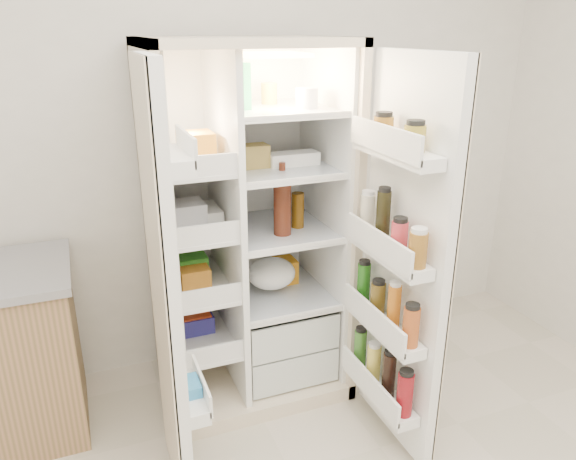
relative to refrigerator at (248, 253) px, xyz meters
name	(u,v)px	position (x,y,z in m)	size (l,w,h in m)	color
wall_back	(214,126)	(-0.06, 0.35, 0.61)	(4.00, 0.02, 2.70)	silver
refrigerator	(248,253)	(0.00, 0.00, 0.00)	(0.92, 0.70, 1.80)	beige
freezer_door	(166,294)	(-0.52, -0.60, 0.15)	(0.15, 0.40, 1.72)	white
fridge_door	(401,268)	(0.46, -0.70, 0.13)	(0.17, 0.58, 1.72)	white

